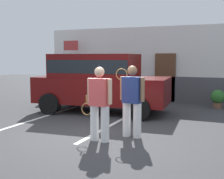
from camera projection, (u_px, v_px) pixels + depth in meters
ground_plane at (93, 137)px, 7.21m from camera, size 40.00×40.00×0.00m
parking_stripe_0 at (42, 117)px, 9.59m from camera, size 0.12×4.40×0.01m
parking_stripe_1 at (113, 124)px, 8.62m from camera, size 0.12×4.40×0.01m
house_frontage at (160, 66)px, 13.16m from camera, size 10.96×0.40×3.28m
parked_suv at (99, 80)px, 10.40m from camera, size 4.74×2.46×2.05m
tennis_player_man at (99, 103)px, 6.79m from camera, size 0.89×0.31×1.73m
tennis_player_woman at (132, 100)px, 7.14m from camera, size 0.78×0.32×1.74m
potted_plant_by_porch at (218, 98)px, 11.30m from camera, size 0.53×0.53×0.70m
flag_pole at (67, 57)px, 14.14m from camera, size 0.80×0.07×2.76m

